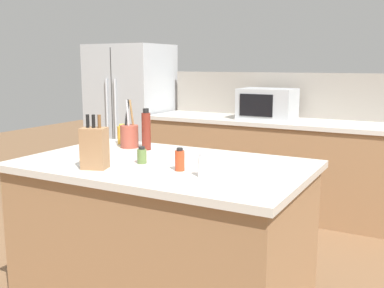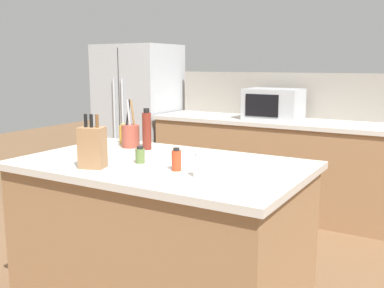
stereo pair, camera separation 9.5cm
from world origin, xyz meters
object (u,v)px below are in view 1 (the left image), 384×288
utensil_crock (129,135)px  vinegar_bottle (146,130)px  salt_shaker (202,166)px  spice_jar_paprika (180,160)px  honey_jar (123,134)px  microwave (267,104)px  knife_block (95,148)px  refrigerator (131,117)px  spice_jar_oregano (142,156)px

utensil_crock → vinegar_bottle: bearing=-3.8°
salt_shaker → spice_jar_paprika: bearing=159.4°
utensil_crock → honey_jar: size_ratio=2.33×
microwave → salt_shaker: 2.44m
honey_jar → spice_jar_paprika: 0.91m
knife_block → utensil_crock: utensil_crock is taller
utensil_crock → microwave: bearing=81.3°
honey_jar → vinegar_bottle: 0.30m
refrigerator → vinegar_bottle: (1.57, -1.98, 0.21)m
knife_block → spice_jar_paprika: size_ratio=2.38×
salt_shaker → vinegar_bottle: 0.80m
microwave → spice_jar_oregano: bearing=-88.6°
microwave → spice_jar_oregano: size_ratio=5.68×
vinegar_bottle → utensil_crock: bearing=176.2°
microwave → salt_shaker: size_ratio=4.62×
honey_jar → spice_jar_paprika: bearing=-33.8°
spice_jar_paprika → utensil_crock: bearing=146.8°
knife_block → spice_jar_oregano: (0.15, 0.22, -0.07)m
refrigerator → spice_jar_oregano: (1.77, -2.33, 0.13)m
spice_jar_oregano → salt_shaker: bearing=-14.3°
vinegar_bottle → spice_jar_oregano: bearing=-59.4°
knife_block → salt_shaker: knife_block is taller
refrigerator → microwave: (1.72, -0.05, 0.24)m
spice_jar_paprika → honey_jar: bearing=146.2°
refrigerator → spice_jar_paprika: 3.14m
honey_jar → spice_jar_oregano: 0.66m
utensil_crock → honey_jar: utensil_crock is taller
knife_block → spice_jar_oregano: 0.28m
microwave → refrigerator: bearing=178.3°
refrigerator → utensil_crock: refrigerator is taller
refrigerator → spice_jar_oregano: refrigerator is taller
honey_jar → spice_jar_oregano: size_ratio=1.44×
utensil_crock → spice_jar_oregano: (0.35, -0.36, -0.04)m
utensil_crock → spice_jar_paprika: bearing=-33.2°
knife_block → honey_jar: size_ratio=2.11×
knife_block → spice_jar_paprika: bearing=4.6°
utensil_crock → salt_shaker: utensil_crock is taller
spice_jar_oregano → vinegar_bottle: 0.41m
microwave → vinegar_bottle: bearing=-94.5°
refrigerator → honey_jar: bearing=-55.3°
knife_block → salt_shaker: (0.59, 0.11, -0.06)m
spice_jar_oregano → vinegar_bottle: bearing=120.6°
vinegar_bottle → spice_jar_paprika: (0.48, -0.40, -0.07)m
salt_shaker → vinegar_bottle: vinegar_bottle is taller
honey_jar → spice_jar_paprika: honey_jar is taller
knife_block → vinegar_bottle: knife_block is taller
knife_block → spice_jar_paprika: knife_block is taller
utensil_crock → knife_block: bearing=-70.8°
microwave → vinegar_bottle: microwave is taller
refrigerator → utensil_crock: bearing=-54.1°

